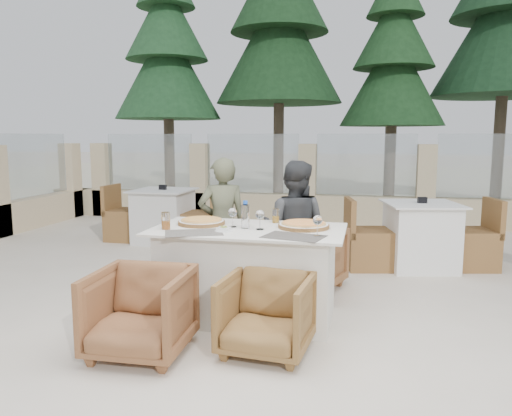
% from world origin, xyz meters
% --- Properties ---
extents(ground, '(80.00, 80.00, 0.00)m').
position_xyz_m(ground, '(0.00, 0.00, 0.00)').
color(ground, beige).
rests_on(ground, ground).
extents(sand_patch, '(30.00, 16.00, 0.01)m').
position_xyz_m(sand_patch, '(0.00, 14.00, 0.01)').
color(sand_patch, beige).
rests_on(sand_patch, ground).
extents(perimeter_wall_far, '(10.00, 0.34, 1.60)m').
position_xyz_m(perimeter_wall_far, '(0.00, 4.80, 0.80)').
color(perimeter_wall_far, beige).
rests_on(perimeter_wall_far, ground).
extents(pine_far_left, '(2.42, 2.42, 5.50)m').
position_xyz_m(pine_far_left, '(-3.50, 7.00, 2.75)').
color(pine_far_left, '#214F29').
rests_on(pine_far_left, ground).
extents(pine_mid_left, '(2.86, 2.86, 6.50)m').
position_xyz_m(pine_mid_left, '(-1.00, 7.50, 3.25)').
color(pine_mid_left, '#1A3D1D').
rests_on(pine_mid_left, ground).
extents(pine_centre, '(2.20, 2.20, 5.00)m').
position_xyz_m(pine_centre, '(1.50, 7.20, 2.50)').
color(pine_centre, '#1C431F').
rests_on(pine_centre, ground).
extents(pine_mid_right, '(2.99, 2.99, 6.80)m').
position_xyz_m(pine_mid_right, '(3.80, 7.80, 3.40)').
color(pine_mid_right, '#17391E').
rests_on(pine_mid_right, ground).
extents(dining_table, '(1.60, 0.90, 0.77)m').
position_xyz_m(dining_table, '(0.07, -0.01, 0.39)').
color(dining_table, silver).
rests_on(dining_table, ground).
extents(placemat_near_left, '(0.53, 0.45, 0.00)m').
position_xyz_m(placemat_near_left, '(-0.31, -0.30, 0.77)').
color(placemat_near_left, '#625C54').
rests_on(placemat_near_left, dining_table).
extents(placemat_near_right, '(0.51, 0.40, 0.00)m').
position_xyz_m(placemat_near_right, '(0.49, -0.27, 0.77)').
color(placemat_near_right, '#504A45').
rests_on(placemat_near_right, dining_table).
extents(pizza_left, '(0.51, 0.51, 0.05)m').
position_xyz_m(pizza_left, '(-0.37, 0.09, 0.80)').
color(pizza_left, orange).
rests_on(pizza_left, dining_table).
extents(pizza_right, '(0.57, 0.57, 0.06)m').
position_xyz_m(pizza_right, '(0.52, 0.11, 0.80)').
color(pizza_right, orange).
rests_on(pizza_right, dining_table).
extents(water_bottle, '(0.08, 0.08, 0.23)m').
position_xyz_m(water_bottle, '(0.05, -0.01, 0.89)').
color(water_bottle, silver).
rests_on(water_bottle, dining_table).
extents(wine_glass_centre, '(0.10, 0.10, 0.18)m').
position_xyz_m(wine_glass_centre, '(-0.07, 0.02, 0.86)').
color(wine_glass_centre, silver).
rests_on(wine_glass_centre, dining_table).
extents(wine_glass_near, '(0.09, 0.09, 0.18)m').
position_xyz_m(wine_glass_near, '(0.18, -0.04, 0.86)').
color(wine_glass_near, white).
rests_on(wine_glass_near, dining_table).
extents(wine_glass_corner, '(0.10, 0.10, 0.18)m').
position_xyz_m(wine_glass_corner, '(0.67, -0.21, 0.86)').
color(wine_glass_corner, silver).
rests_on(wine_glass_corner, dining_table).
extents(beer_glass_left, '(0.08, 0.08, 0.14)m').
position_xyz_m(beer_glass_left, '(-0.59, -0.19, 0.84)').
color(beer_glass_left, orange).
rests_on(beer_glass_left, dining_table).
extents(beer_glass_right, '(0.07, 0.07, 0.12)m').
position_xyz_m(beer_glass_right, '(0.25, 0.31, 0.83)').
color(beer_glass_right, gold).
rests_on(beer_glass_right, dining_table).
extents(olive_dish, '(0.11, 0.11, 0.04)m').
position_xyz_m(olive_dish, '(-0.09, -0.18, 0.79)').
color(olive_dish, white).
rests_on(olive_dish, dining_table).
extents(armchair_far_left, '(0.71, 0.73, 0.66)m').
position_xyz_m(armchair_far_left, '(-0.49, 0.76, 0.33)').
color(armchair_far_left, brown).
rests_on(armchair_far_left, ground).
extents(armchair_far_right, '(0.86, 0.87, 0.63)m').
position_xyz_m(armchair_far_right, '(0.45, 0.90, 0.32)').
color(armchair_far_right, brown).
rests_on(armchair_far_right, ground).
extents(armchair_near_left, '(0.68, 0.70, 0.62)m').
position_xyz_m(armchair_near_left, '(-0.50, -0.89, 0.31)').
color(armchair_near_left, brown).
rests_on(armchair_near_left, ground).
extents(armchair_near_right, '(0.66, 0.68, 0.57)m').
position_xyz_m(armchair_near_right, '(0.36, -0.67, 0.28)').
color(armchair_near_right, brown).
rests_on(armchair_near_right, ground).
extents(diner_left, '(0.57, 0.49, 1.33)m').
position_xyz_m(diner_left, '(-0.36, 0.69, 0.67)').
color(diner_left, '#595C43').
rests_on(diner_left, ground).
extents(diner_right, '(0.70, 0.58, 1.31)m').
position_xyz_m(diner_right, '(0.37, 0.61, 0.66)').
color(diner_right, '#36383B').
rests_on(diner_right, ground).
extents(bg_table_a, '(1.66, 0.86, 0.77)m').
position_xyz_m(bg_table_a, '(-1.84, 2.69, 0.39)').
color(bg_table_a, silver).
rests_on(bg_table_a, ground).
extents(bg_table_b, '(1.78, 1.15, 0.77)m').
position_xyz_m(bg_table_b, '(1.66, 1.98, 0.39)').
color(bg_table_b, white).
rests_on(bg_table_b, ground).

